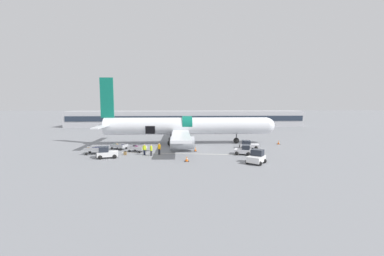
% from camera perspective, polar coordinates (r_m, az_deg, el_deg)
% --- Properties ---
extents(ground_plane, '(500.00, 500.00, 0.00)m').
position_cam_1_polar(ground_plane, '(41.67, 0.27, -4.44)').
color(ground_plane, gray).
extents(apron_marking_line, '(21.39, 3.16, 0.01)m').
position_cam_1_polar(apron_marking_line, '(35.37, -0.01, -6.27)').
color(apron_marking_line, silver).
rests_on(apron_marking_line, ground_plane).
extents(terminal_strip, '(78.35, 8.33, 5.16)m').
position_cam_1_polar(terminal_strip, '(79.94, -1.36, 2.30)').
color(terminal_strip, '#B2B2B7').
rests_on(terminal_strip, ground_plane).
extents(airplane, '(33.48, 27.31, 12.17)m').
position_cam_1_polar(airplane, '(43.80, -1.91, 0.31)').
color(airplane, white).
rests_on(airplane, ground_plane).
extents(baggage_tug_lead, '(2.81, 2.92, 1.72)m').
position_cam_1_polar(baggage_tug_lead, '(30.76, 15.35, -6.92)').
color(baggage_tug_lead, white).
rests_on(baggage_tug_lead, ground_plane).
extents(baggage_tug_mid, '(3.46, 2.56, 1.30)m').
position_cam_1_polar(baggage_tug_mid, '(40.83, 13.52, -3.98)').
color(baggage_tug_mid, silver).
rests_on(baggage_tug_mid, ground_plane).
extents(baggage_tug_rear, '(3.05, 2.26, 1.59)m').
position_cam_1_polar(baggage_tug_rear, '(34.65, -19.98, -5.74)').
color(baggage_tug_rear, white).
rests_on(baggage_tug_rear, ground_plane).
extents(baggage_tug_spare, '(2.92, 2.61, 1.44)m').
position_cam_1_polar(baggage_tug_spare, '(35.67, 12.46, -5.29)').
color(baggage_tug_spare, silver).
rests_on(baggage_tug_spare, ground_plane).
extents(baggage_cart_loading, '(3.57, 2.58, 1.03)m').
position_cam_1_polar(baggage_cart_loading, '(37.77, -13.15, -4.89)').
color(baggage_cart_loading, silver).
rests_on(baggage_cart_loading, ground_plane).
extents(baggage_cart_queued, '(3.49, 2.48, 0.90)m').
position_cam_1_polar(baggage_cart_queued, '(40.56, -17.22, -4.33)').
color(baggage_cart_queued, '#B7BABF').
rests_on(baggage_cart_queued, ground_plane).
extents(baggage_cart_empty, '(3.40, 2.05, 1.05)m').
position_cam_1_polar(baggage_cart_empty, '(38.11, -22.45, -4.99)').
color(baggage_cart_empty, '#999BA0').
rests_on(baggage_cart_empty, ground_plane).
extents(ground_crew_loader_a, '(0.55, 0.55, 1.71)m').
position_cam_1_polar(ground_crew_loader_a, '(35.08, -7.95, -4.93)').
color(ground_crew_loader_a, '#2D2D33').
rests_on(ground_crew_loader_a, ground_plane).
extents(ground_crew_loader_b, '(0.42, 0.56, 1.61)m').
position_cam_1_polar(ground_crew_loader_b, '(34.45, -9.88, -5.25)').
color(ground_crew_loader_b, '#2D2D33').
rests_on(ground_crew_loader_b, ground_plane).
extents(ground_crew_driver, '(0.55, 0.36, 1.59)m').
position_cam_1_polar(ground_crew_driver, '(35.13, -11.47, -5.08)').
color(ground_crew_driver, '#1E2338').
rests_on(ground_crew_driver, ground_plane).
extents(suitcase_on_tarmac_upright, '(0.42, 0.29, 0.61)m').
position_cam_1_polar(suitcase_on_tarmac_upright, '(35.88, -15.90, -5.92)').
color(suitcase_on_tarmac_upright, olive).
rests_on(suitcase_on_tarmac_upright, ground_plane).
extents(safety_cone_nose, '(0.57, 0.57, 0.72)m').
position_cam_1_polar(safety_cone_nose, '(46.56, 20.23, -3.30)').
color(safety_cone_nose, black).
rests_on(safety_cone_nose, ground_plane).
extents(safety_cone_engine_left, '(0.60, 0.60, 0.65)m').
position_cam_1_polar(safety_cone_engine_left, '(30.76, -1.31, -7.53)').
color(safety_cone_engine_left, black).
rests_on(safety_cone_engine_left, ground_plane).
extents(safety_cone_wingtip, '(0.48, 0.48, 0.70)m').
position_cam_1_polar(safety_cone_wingtip, '(37.19, 0.83, -5.17)').
color(safety_cone_wingtip, black).
rests_on(safety_cone_wingtip, ground_plane).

